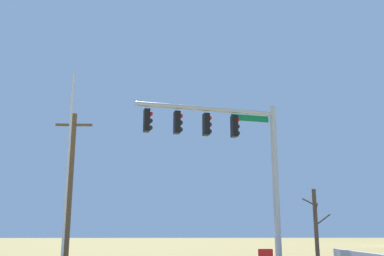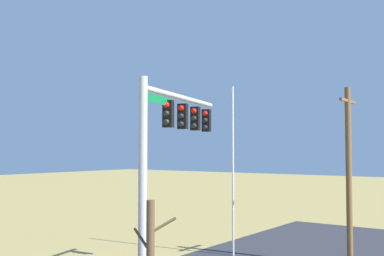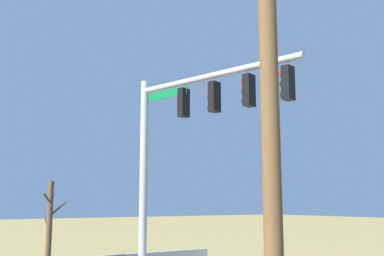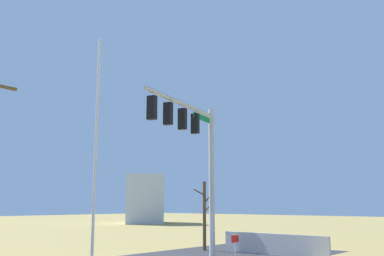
% 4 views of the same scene
% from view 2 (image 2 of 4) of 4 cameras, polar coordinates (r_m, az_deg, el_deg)
% --- Properties ---
extents(signal_mast, '(6.26, 1.77, 7.41)m').
position_cam_2_polar(signal_mast, '(16.44, -2.84, -1.90)').
color(signal_mast, '#B2B5BA').
rests_on(signal_mast, ground_plane).
extents(flagpole, '(0.10, 0.10, 8.20)m').
position_cam_2_polar(flagpole, '(22.81, 5.04, -5.20)').
color(flagpole, silver).
rests_on(flagpole, ground_plane).
extents(utility_pole, '(1.90, 0.26, 7.88)m').
position_cam_2_polar(utility_pole, '(21.70, 18.65, -5.19)').
color(utility_pole, brown).
rests_on(utility_pole, ground_plane).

